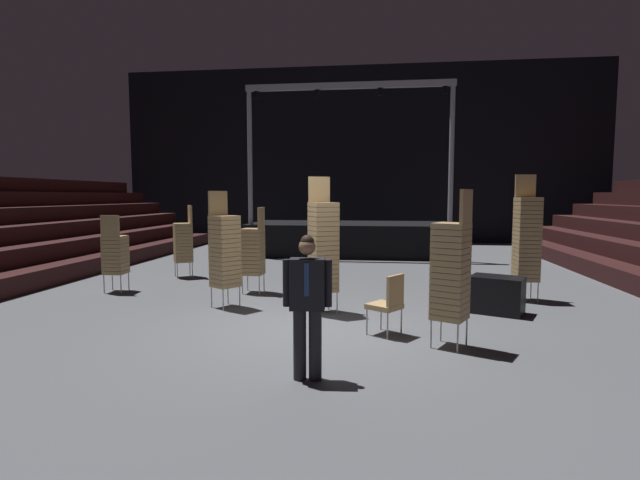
# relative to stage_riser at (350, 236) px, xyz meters

# --- Properties ---
(ground_plane) EXTENTS (22.00, 30.00, 0.10)m
(ground_plane) POSITION_rel_stage_riser_xyz_m (0.00, -10.05, -0.70)
(ground_plane) COLOR #515459
(arena_end_wall) EXTENTS (22.00, 0.30, 8.00)m
(arena_end_wall) POSITION_rel_stage_riser_xyz_m (0.00, 4.95, 3.35)
(arena_end_wall) COLOR black
(arena_end_wall) RESTS_ON ground_plane
(stage_riser) EXTENTS (7.19, 3.39, 5.82)m
(stage_riser) POSITION_rel_stage_riser_xyz_m (0.00, 0.00, 0.00)
(stage_riser) COLOR black
(stage_riser) RESTS_ON ground_plane
(man_with_tie) EXTENTS (0.57, 0.26, 1.69)m
(man_with_tie) POSITION_rel_stage_riser_xyz_m (0.29, -12.21, 0.31)
(man_with_tie) COLOR black
(man_with_tie) RESTS_ON ground_plane
(chair_stack_front_left) EXTENTS (0.47, 0.47, 2.56)m
(chair_stack_front_left) POSITION_rel_stage_riser_xyz_m (4.05, -7.42, 0.63)
(chair_stack_front_left) COLOR #B2B5BA
(chair_stack_front_left) RESTS_ON ground_plane
(chair_stack_front_right) EXTENTS (0.59, 0.59, 2.22)m
(chair_stack_front_right) POSITION_rel_stage_riser_xyz_m (2.09, -10.77, 0.47)
(chair_stack_front_right) COLOR #B2B5BA
(chair_stack_front_right) RESTS_ON ground_plane
(chair_stack_mid_left) EXTENTS (0.60, 0.60, 2.48)m
(chair_stack_mid_left) POSITION_rel_stage_riser_xyz_m (0.08, -9.00, 0.59)
(chair_stack_mid_left) COLOR #B2B5BA
(chair_stack_mid_left) RESTS_ON ground_plane
(chair_stack_mid_right) EXTENTS (0.47, 0.47, 1.71)m
(chair_stack_mid_right) POSITION_rel_stage_riser_xyz_m (-4.71, -7.66, 0.21)
(chair_stack_mid_right) COLOR #B2B5BA
(chair_stack_mid_right) RESTS_ON ground_plane
(chair_stack_mid_centre) EXTENTS (0.62, 0.62, 2.22)m
(chair_stack_mid_centre) POSITION_rel_stage_riser_xyz_m (-1.82, -8.81, 0.47)
(chair_stack_mid_centre) COLOR #B2B5BA
(chair_stack_mid_centre) RESTS_ON ground_plane
(chair_stack_rear_left) EXTENTS (0.61, 0.61, 1.88)m
(chair_stack_rear_left) POSITION_rel_stage_riser_xyz_m (-4.00, -5.63, 0.30)
(chair_stack_rear_left) COLOR #B2B5BA
(chair_stack_rear_left) RESTS_ON ground_plane
(chair_stack_rear_right) EXTENTS (0.45, 0.45, 1.88)m
(chair_stack_rear_right) POSITION_rel_stage_riser_xyz_m (-1.65, -7.38, 0.30)
(chair_stack_rear_right) COLOR #B2B5BA
(chair_stack_rear_right) RESTS_ON ground_plane
(equipment_road_case) EXTENTS (1.07, 0.92, 0.67)m
(equipment_road_case) POSITION_rel_stage_riser_xyz_m (3.22, -8.62, -0.31)
(equipment_road_case) COLOR black
(equipment_road_case) RESTS_ON ground_plane
(loose_chair_near_man) EXTENTS (0.61, 0.61, 0.95)m
(loose_chair_near_man) POSITION_rel_stage_riser_xyz_m (1.24, -10.29, -0.11)
(loose_chair_near_man) COLOR #B2B5BA
(loose_chair_near_man) RESTS_ON ground_plane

